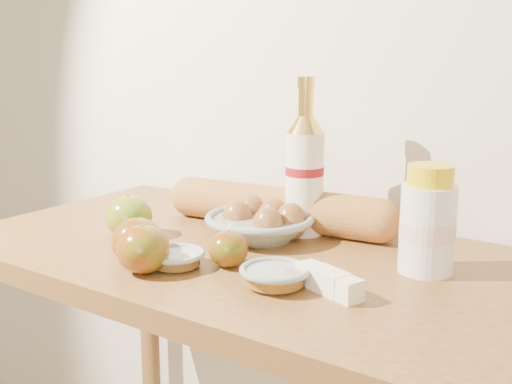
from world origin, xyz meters
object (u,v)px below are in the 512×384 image
Objects in this scene: table at (265,317)px; egg_bowl at (261,223)px; cream_bottle at (428,223)px; baguette at (278,208)px; bourbon_bottle at (305,172)px.

egg_bowl reaches higher than table.
cream_bottle is 0.34× the size of baguette.
cream_bottle is at bearing -0.02° from egg_bowl.
cream_bottle is at bearing -20.03° from baguette.
bourbon_bottle reaches higher than cream_bottle.
bourbon_bottle is at bearing -10.55° from baguette.
cream_bottle is 0.34m from egg_bowl.
egg_bowl is at bearing 129.22° from table.
table is 3.86× the size of bourbon_bottle.
cream_bottle is 0.75× the size of egg_bowl.
cream_bottle is at bearing -27.80° from bourbon_bottle.
cream_bottle is at bearing 14.90° from table.
cream_bottle is 0.36m from baguette.
table is at bearing 174.85° from cream_bottle.
table is 4.99× the size of egg_bowl.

